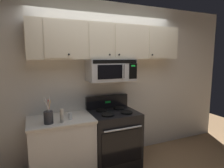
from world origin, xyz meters
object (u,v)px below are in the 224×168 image
object	(u,v)px
utensil_crock_charcoal	(48,117)
salt_shaker	(70,116)
stove_range	(114,137)
over_range_microwave	(111,70)
pepper_mill	(62,116)

from	to	relation	value
utensil_crock_charcoal	salt_shaker	xyz separation A→B (m)	(0.30, 0.06, -0.05)
stove_range	utensil_crock_charcoal	size ratio (longest dim) A/B	2.98
over_range_microwave	pepper_mill	bearing A→B (deg)	-161.01
over_range_microwave	utensil_crock_charcoal	world-z (taller)	over_range_microwave
utensil_crock_charcoal	pepper_mill	size ratio (longest dim) A/B	1.97
salt_shaker	pepper_mill	distance (m)	0.16
salt_shaker	pepper_mill	bearing A→B (deg)	-146.75
over_range_microwave	utensil_crock_charcoal	distance (m)	1.20
over_range_microwave	utensil_crock_charcoal	xyz separation A→B (m)	(-1.02, -0.26, -0.58)
pepper_mill	stove_range	bearing A→B (deg)	11.69
over_range_microwave	pepper_mill	world-z (taller)	over_range_microwave
over_range_microwave	pepper_mill	distance (m)	1.07
stove_range	over_range_microwave	distance (m)	1.11
stove_range	pepper_mill	distance (m)	1.01
over_range_microwave	salt_shaker	world-z (taller)	over_range_microwave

